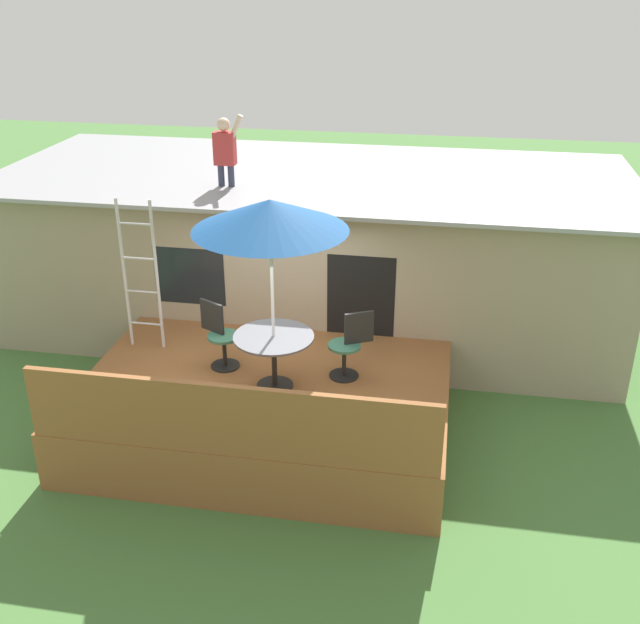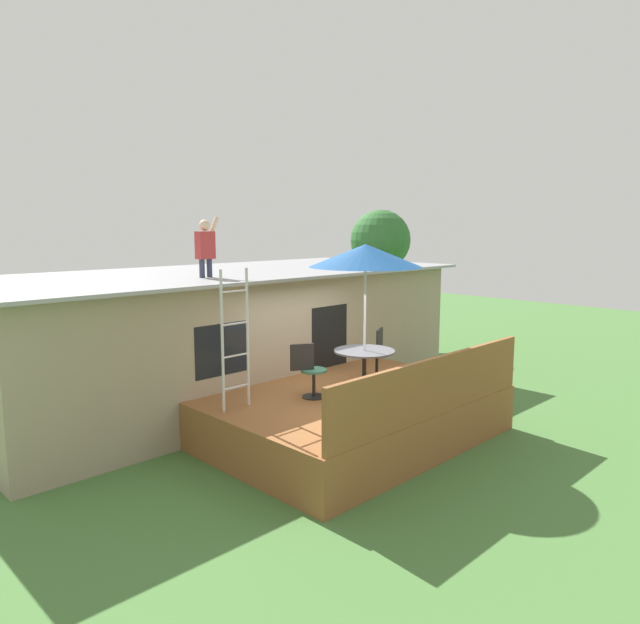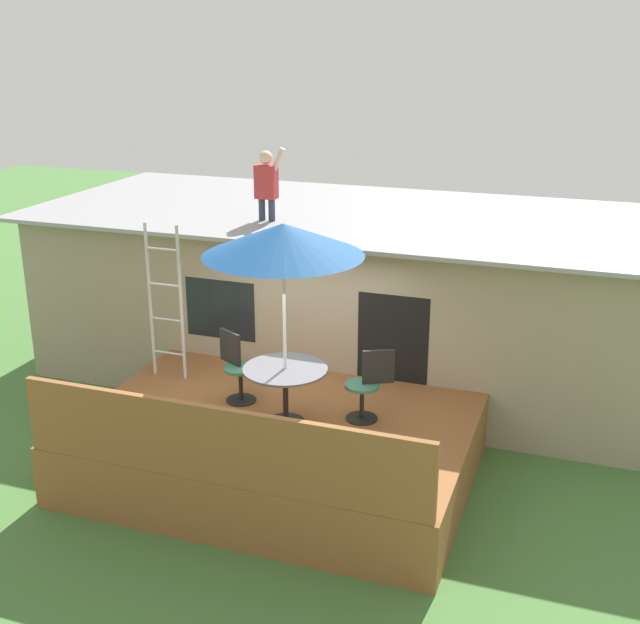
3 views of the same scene
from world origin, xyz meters
name	(u,v)px [view 2 (image 2 of 3)]	position (x,y,z in m)	size (l,w,h in m)	color
ground_plane	(352,438)	(0.00, 0.00, 0.00)	(40.00, 40.00, 0.00)	#477538
house	(228,334)	(0.00, 3.60, 1.36)	(10.50, 4.50, 2.70)	gray
deck	(352,416)	(0.00, 0.00, 0.40)	(4.84, 3.44, 0.80)	brown
deck_railing	(435,387)	(0.00, -1.67, 1.25)	(4.74, 0.08, 0.90)	brown
patio_table	(364,359)	(0.16, -0.12, 1.39)	(1.04, 1.04, 0.74)	black
patio_umbrella	(365,256)	(0.16, -0.12, 3.15)	(1.90, 1.90, 2.54)	silver
step_ladder	(235,340)	(-1.93, 0.71, 1.90)	(0.52, 0.04, 2.20)	silver
person_figure	(206,244)	(-1.18, 2.57, 3.31)	(0.47, 0.20, 1.11)	#33384C
patio_chair_left	(310,371)	(-0.70, 0.33, 1.26)	(0.58, 0.44, 0.92)	black
patio_chair_right	(378,354)	(1.08, 0.35, 1.26)	(0.59, 0.44, 0.92)	black
backyard_tree	(380,243)	(6.67, 4.92, 3.13)	(1.83, 1.83, 4.13)	brown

